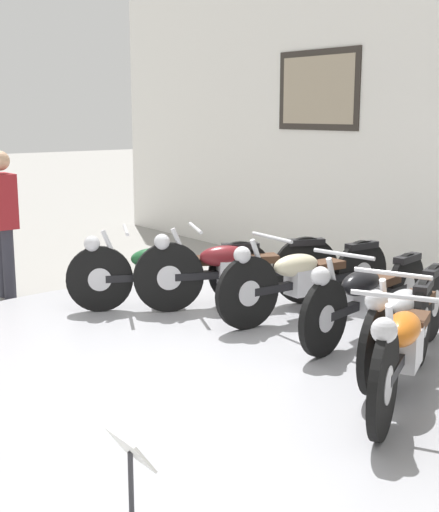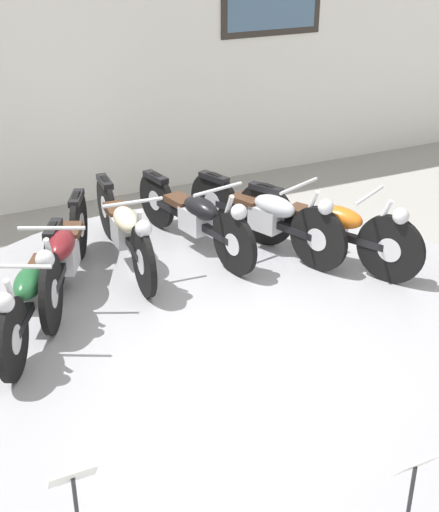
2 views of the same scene
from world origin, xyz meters
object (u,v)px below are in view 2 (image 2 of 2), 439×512
(motorcycle_orange, at_px, (329,226))
(info_placard_front_centre, at_px, (414,475))
(motorcycle_cream, at_px, (124,227))
(motorcycle_maroon, at_px, (65,252))
(motorcycle_green, at_px, (34,289))
(motorcycle_black, at_px, (195,215))
(motorcycle_silver, at_px, (267,214))
(info_placard_front_left, at_px, (74,486))

(motorcycle_orange, height_order, info_placard_front_centre, motorcycle_orange)
(motorcycle_cream, bearing_deg, motorcycle_maroon, -155.63)
(motorcycle_green, xyz_separation_m, info_placard_front_centre, (1.39, -2.93, -0.01))
(motorcycle_black, distance_m, motorcycle_silver, 0.70)
(motorcycle_maroon, bearing_deg, motorcycle_silver, -0.09)
(motorcycle_black, bearing_deg, info_placard_front_left, -124.04)
(motorcycle_cream, xyz_separation_m, info_placard_front_centre, (0.36, -3.75, -0.02))
(motorcycle_cream, distance_m, info_placard_front_centre, 3.77)
(motorcycle_cream, distance_m, motorcycle_silver, 1.40)
(motorcycle_orange, relative_size, info_placard_front_left, 3.50)
(info_placard_front_left, bearing_deg, motorcycle_black, 55.96)
(motorcycle_maroon, relative_size, motorcycle_silver, 0.99)
(motorcycle_green, height_order, motorcycle_maroon, motorcycle_maroon)
(info_placard_front_centre, bearing_deg, motorcycle_orange, 64.61)
(motorcycle_black, xyz_separation_m, motorcycle_orange, (1.02, -0.81, 0.02))
(motorcycle_cream, distance_m, motorcycle_black, 0.73)
(motorcycle_silver, bearing_deg, motorcycle_maroon, 179.91)
(motorcycle_black, height_order, info_placard_front_left, motorcycle_black)
(motorcycle_silver, relative_size, info_placard_front_centre, 3.65)
(motorcycle_maroon, xyz_separation_m, motorcycle_orange, (2.40, -0.52, -0.01))
(motorcycle_orange, distance_m, info_placard_front_left, 3.79)
(motorcycle_cream, height_order, info_placard_front_left, motorcycle_cream)
(motorcycle_maroon, height_order, info_placard_front_centre, motorcycle_maroon)
(motorcycle_cream, height_order, motorcycle_black, motorcycle_cream)
(motorcycle_silver, xyz_separation_m, info_placard_front_left, (-2.69, -2.74, -0.01))
(motorcycle_silver, relative_size, info_placard_front_left, 3.65)
(info_placard_front_left, bearing_deg, motorcycle_green, 82.66)
(motorcycle_orange, relative_size, info_placard_front_centre, 3.50)
(motorcycle_black, distance_m, info_placard_front_centre, 3.76)
(motorcycle_black, xyz_separation_m, motorcycle_silver, (0.64, -0.29, 0.01))
(motorcycle_maroon, distance_m, info_placard_front_centre, 3.60)
(motorcycle_silver, xyz_separation_m, motorcycle_orange, (0.39, -0.52, 0.01))
(motorcycle_black, bearing_deg, info_placard_front_centre, -95.63)
(motorcycle_maroon, xyz_separation_m, motorcycle_cream, (0.65, 0.29, -0.01))
(motorcycle_black, height_order, info_placard_front_centre, motorcycle_black)
(motorcycle_maroon, relative_size, motorcycle_black, 0.96)
(motorcycle_green, xyz_separation_m, motorcycle_silver, (2.40, 0.52, 0.00))
(motorcycle_silver, bearing_deg, motorcycle_cream, 167.84)
(motorcycle_maroon, xyz_separation_m, motorcycle_silver, (2.02, -0.00, -0.01))
(motorcycle_maroon, relative_size, motorcycle_orange, 1.03)
(motorcycle_maroon, bearing_deg, info_placard_front_left, -103.75)
(motorcycle_green, distance_m, motorcycle_cream, 1.31)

